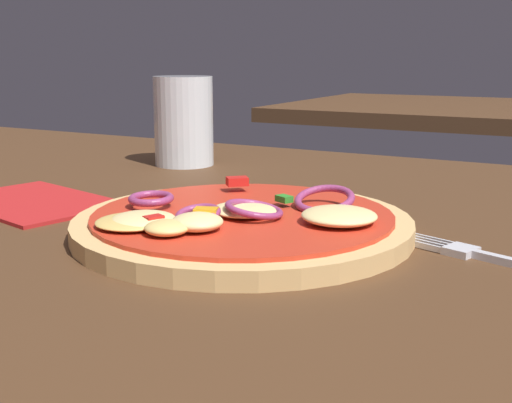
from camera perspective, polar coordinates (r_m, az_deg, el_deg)
name	(u,v)px	position (r m, az deg, el deg)	size (l,w,h in m)	color
dining_table	(200,247)	(0.51, -4.85, -3.92)	(1.46, 0.81, 0.03)	#4C301C
pizza	(241,222)	(0.47, -1.26, -1.82)	(0.24, 0.24, 0.03)	tan
beer_glass	(184,126)	(0.77, -6.25, 6.47)	(0.07, 0.07, 0.10)	silver
napkin	(33,202)	(0.60, -18.69, -0.03)	(0.17, 0.13, 0.00)	#B21E1E
background_table	(424,110)	(1.77, 14.33, 7.65)	(0.65, 0.66, 0.03)	#4C301C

